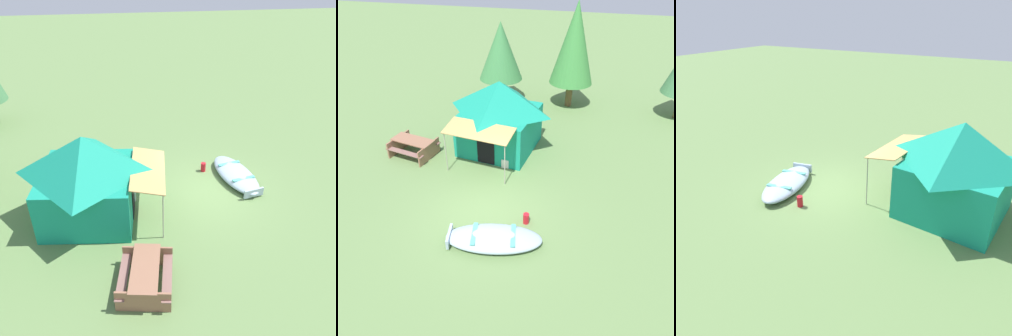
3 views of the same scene
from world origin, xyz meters
TOP-DOWN VIEW (x-y plane):
  - ground_plane at (0.00, 0.00)m, footprint 80.00×80.00m
  - beached_rowboat at (0.74, -1.41)m, footprint 3.16×1.83m
  - canvas_cabin_tent at (-0.70, 4.25)m, footprint 3.55×4.50m
  - picnic_table at (-4.10, 2.64)m, footprint 2.02×1.74m
  - cooler_box at (-0.04, 2.90)m, footprint 0.36×0.52m
  - fuel_can at (1.51, -0.25)m, footprint 0.27×0.27m
  - pine_tree_back_right at (1.71, 9.72)m, footprint 2.30×2.30m
  - pine_tree_far_center at (-2.16, 9.53)m, footprint 2.40×2.40m

SIDE VIEW (x-z plane):
  - ground_plane at x=0.00m, z-range 0.00..0.00m
  - fuel_can at x=1.51m, z-range 0.00..0.38m
  - cooler_box at x=-0.04m, z-range 0.00..0.38m
  - beached_rowboat at x=0.74m, z-range 0.01..0.44m
  - picnic_table at x=-4.10m, z-range 0.10..0.84m
  - canvas_cabin_tent at x=-0.70m, z-range 0.06..3.13m
  - pine_tree_far_center at x=-2.16m, z-range 0.62..4.93m
  - pine_tree_back_right at x=1.71m, z-range 0.65..6.10m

